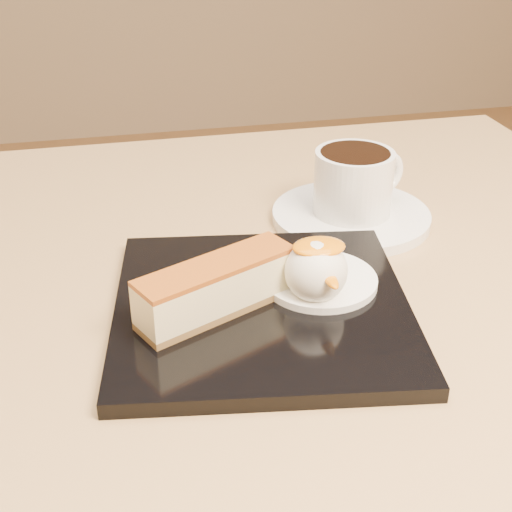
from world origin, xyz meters
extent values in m
cube|color=brown|center=(0.00, 0.00, 0.70)|extent=(0.80, 0.80, 0.04)
cube|color=black|center=(-0.01, -0.01, 0.73)|extent=(0.25, 0.25, 0.01)
cube|color=brown|center=(-0.04, -0.01, 0.73)|extent=(0.13, 0.08, 0.01)
cube|color=#FFF2A6|center=(-0.04, -0.01, 0.75)|extent=(0.13, 0.08, 0.03)
cube|color=#80370E|center=(-0.04, -0.01, 0.77)|extent=(0.13, 0.08, 0.00)
cylinder|color=white|center=(0.04, 0.01, 0.73)|extent=(0.09, 0.09, 0.01)
sphere|color=white|center=(0.03, -0.01, 0.76)|extent=(0.05, 0.05, 0.05)
ellipsoid|color=orange|center=(0.04, -0.01, 0.78)|extent=(0.04, 0.03, 0.01)
ellipsoid|color=green|center=(0.01, 0.03, 0.74)|extent=(0.02, 0.01, 0.00)
ellipsoid|color=green|center=(0.02, 0.04, 0.74)|extent=(0.02, 0.02, 0.00)
ellipsoid|color=green|center=(0.01, 0.04, 0.74)|extent=(0.01, 0.02, 0.00)
cylinder|color=white|center=(0.11, 0.13, 0.72)|extent=(0.15, 0.15, 0.01)
cylinder|color=white|center=(0.11, 0.13, 0.76)|extent=(0.07, 0.07, 0.06)
cylinder|color=black|center=(0.11, 0.13, 0.79)|extent=(0.06, 0.06, 0.00)
torus|color=white|center=(0.15, 0.15, 0.76)|extent=(0.04, 0.02, 0.04)
camera|label=1|loc=(-0.11, -0.44, 1.02)|focal=50.00mm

